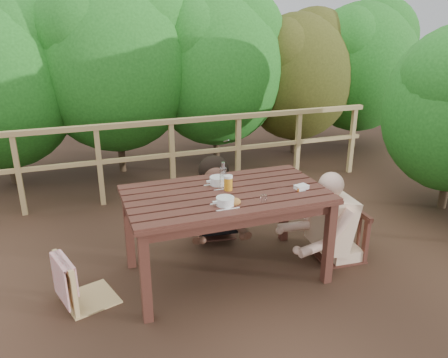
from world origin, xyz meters
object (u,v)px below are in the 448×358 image
object	(u,v)px
tumbler	(263,199)
butter_tub	(301,188)
soup_near	(225,202)
chair_far	(212,193)
bottle	(223,177)
chair_left	(85,256)
woman	(211,171)
chair_right	(340,214)
soup_far	(218,181)
diner_right	(346,187)
beer_glass	(228,184)
bread_roll	(234,202)
table	(226,235)

from	to	relation	value
tumbler	butter_tub	distance (m)	0.44
soup_near	butter_tub	size ratio (longest dim) A/B	2.10
chair_far	bottle	distance (m)	0.90
chair_left	bottle	xyz separation A→B (m)	(1.19, 0.06, 0.50)
soup_near	tumbler	size ratio (longest dim) A/B	3.66
woman	tumbler	xyz separation A→B (m)	(0.08, -1.13, 0.13)
chair_right	bottle	bearing A→B (deg)	-92.47
woman	butter_tub	size ratio (longest dim) A/B	11.96
woman	bottle	bearing A→B (deg)	87.92
chair_right	bottle	distance (m)	1.23
soup_far	diner_right	bearing A→B (deg)	-12.01
bottle	tumbler	bearing A→B (deg)	-58.65
soup_near	beer_glass	distance (m)	0.32
chair_far	diner_right	bearing A→B (deg)	-32.79
butter_tub	chair_left	bearing A→B (deg)	163.45
chair_right	woman	bearing A→B (deg)	-128.27
soup_far	bread_roll	size ratio (longest dim) A/B	2.30
chair_left	chair_right	xyz separation A→B (m)	(2.32, -0.07, 0.03)
chair_left	chair_far	bearing A→B (deg)	-75.58
chair_right	soup_far	size ratio (longest dim) A/B	3.41
chair_right	tumbler	bearing A→B (deg)	-72.04
chair_left	bottle	size ratio (longest dim) A/B	3.20
chair_left	butter_tub	size ratio (longest dim) A/B	7.13
bread_roll	tumbler	size ratio (longest dim) A/B	1.71
chair_right	diner_right	world-z (taller)	diner_right
beer_glass	chair_left	bearing A→B (deg)	-179.15
soup_far	soup_near	bearing A→B (deg)	-102.47
table	soup_near	bearing A→B (deg)	-111.34
soup_far	bread_roll	world-z (taller)	soup_far
bottle	butter_tub	bearing A→B (deg)	-19.49
chair_left	tumbler	bearing A→B (deg)	-119.09
chair_far	bread_roll	bearing A→B (deg)	-90.69
soup_near	beer_glass	world-z (taller)	beer_glass
diner_right	bottle	bearing A→B (deg)	87.70
table	chair_right	distance (m)	1.13
chair_far	butter_tub	size ratio (longest dim) A/B	7.83
diner_right	soup_near	world-z (taller)	diner_right
chair_right	beer_glass	size ratio (longest dim) A/B	6.06
chair_left	soup_far	xyz separation A→B (m)	(1.19, 0.17, 0.42)
bread_roll	bottle	xyz separation A→B (m)	(0.03, 0.34, 0.10)
woman	bread_roll	size ratio (longest dim) A/B	12.23
woman	butter_tub	xyz separation A→B (m)	(0.50, -1.00, 0.12)
chair_right	butter_tub	bearing A→B (deg)	-75.14
table	butter_tub	xyz separation A→B (m)	(0.63, -0.16, 0.42)
woman	bread_roll	distance (m)	1.13
soup_near	bottle	size ratio (longest dim) A/B	0.94
chair_right	soup_far	distance (m)	1.22
chair_left	soup_near	distance (m)	1.20
bread_roll	bottle	world-z (taller)	bottle
chair_left	chair_right	distance (m)	2.32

